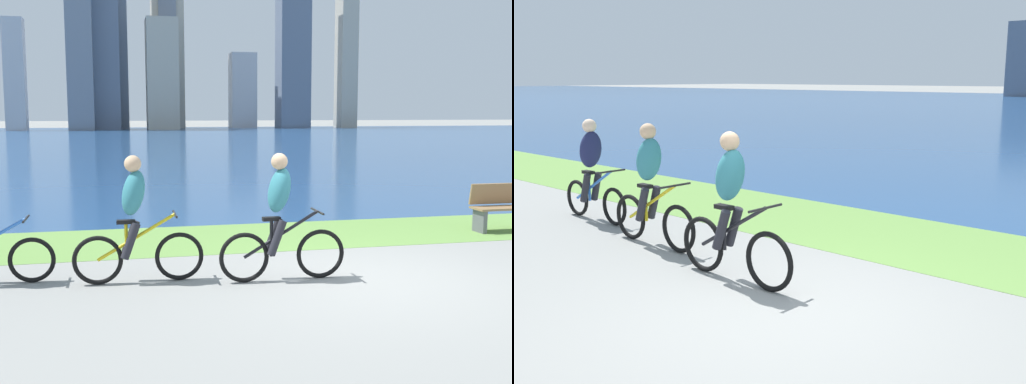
# 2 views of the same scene
# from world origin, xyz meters

# --- Properties ---
(ground_plane) EXTENTS (300.00, 300.00, 0.00)m
(ground_plane) POSITION_xyz_m (0.00, 0.00, 0.00)
(ground_plane) COLOR gray
(grass_strip_bayside) EXTENTS (120.00, 2.55, 0.01)m
(grass_strip_bayside) POSITION_xyz_m (0.00, 3.16, 0.00)
(grass_strip_bayside) COLOR #6B9947
(grass_strip_bayside) RESTS_ON ground
(cyclist_lead) EXTENTS (1.73, 0.52, 1.71)m
(cyclist_lead) POSITION_xyz_m (-1.08, 0.23, 0.84)
(cyclist_lead) COLOR black
(cyclist_lead) RESTS_ON ground
(cyclist_trailing) EXTENTS (1.71, 0.52, 1.69)m
(cyclist_trailing) POSITION_xyz_m (-2.97, 0.54, 0.84)
(cyclist_trailing) COLOR black
(cyclist_trailing) RESTS_ON ground
(cyclist_distant_rear) EXTENTS (1.68, 0.52, 1.65)m
(cyclist_distant_rear) POSITION_xyz_m (-4.89, 0.84, 0.83)
(cyclist_distant_rear) COLOR black
(cyclist_distant_rear) RESTS_ON ground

